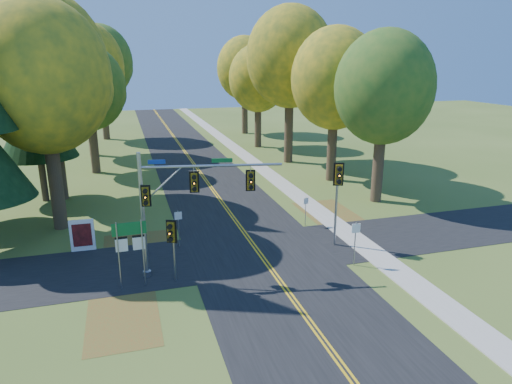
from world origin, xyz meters
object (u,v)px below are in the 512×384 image
object	(u,v)px
east_signal_pole	(338,184)
route_sign_cluster	(130,241)
traffic_mast	(178,198)
info_kiosk	(82,235)

from	to	relation	value
east_signal_pole	route_sign_cluster	size ratio (longest dim) A/B	1.49
traffic_mast	route_sign_cluster	xyz separation A→B (m)	(-2.40, -0.61, -1.72)
route_sign_cluster	traffic_mast	bearing A→B (deg)	12.35
traffic_mast	east_signal_pole	size ratio (longest dim) A/B	1.38
east_signal_pole	info_kiosk	distance (m)	14.82
traffic_mast	route_sign_cluster	world-z (taller)	traffic_mast
east_signal_pole	info_kiosk	bearing A→B (deg)	-176.96
traffic_mast	east_signal_pole	xyz separation A→B (m)	(9.11, 1.12, -0.28)
route_sign_cluster	info_kiosk	world-z (taller)	route_sign_cluster
traffic_mast	route_sign_cluster	distance (m)	3.02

